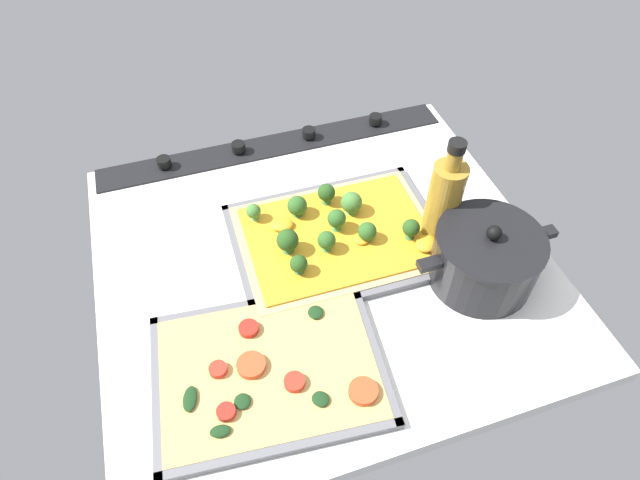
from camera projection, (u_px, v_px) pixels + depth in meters
ground_plane at (322, 263)px, 94.70cm from camera, size 76.32×71.01×3.00cm
stove_control_panel at (274, 144)px, 113.13cm from camera, size 73.27×7.00×2.60cm
baking_tray_front at (338, 239)px, 95.79cm from camera, size 36.99×27.76×1.30cm
broccoli_pizza at (336, 233)px, 94.70cm from camera, size 34.57×25.33×5.99cm
baking_tray_back at (269, 371)px, 78.90cm from camera, size 35.69×28.09×1.30cm
veggie_pizza_back at (269, 370)px, 78.26cm from camera, size 33.08×25.47×1.90cm
cooking_pot at (485, 258)px, 86.91cm from camera, size 24.39×17.53×12.41cm
oil_bottle at (444, 202)px, 90.09cm from camera, size 5.78×5.78×21.43cm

